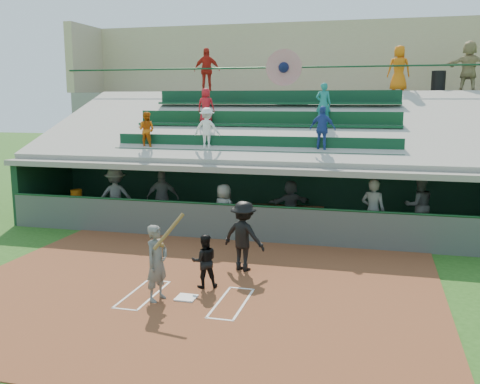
% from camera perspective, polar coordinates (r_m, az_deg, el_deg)
% --- Properties ---
extents(ground, '(100.00, 100.00, 0.00)m').
position_cam_1_polar(ground, '(11.95, -5.75, -11.31)').
color(ground, '#214E16').
rests_on(ground, ground).
extents(dirt_slab, '(11.00, 9.00, 0.02)m').
position_cam_1_polar(dirt_slab, '(12.38, -4.94, -10.47)').
color(dirt_slab, brown).
rests_on(dirt_slab, ground).
extents(home_plate, '(0.43, 0.43, 0.03)m').
position_cam_1_polar(home_plate, '(11.93, -5.76, -11.15)').
color(home_plate, silver).
rests_on(home_plate, dirt_slab).
extents(batters_box_chalk, '(2.65, 1.85, 0.01)m').
position_cam_1_polar(batters_box_chalk, '(11.94, -5.76, -11.20)').
color(batters_box_chalk, white).
rests_on(batters_box_chalk, dirt_slab).
extents(dugout_floor, '(16.00, 3.50, 0.04)m').
position_cam_1_polar(dugout_floor, '(18.14, 1.62, -3.79)').
color(dugout_floor, gray).
rests_on(dugout_floor, ground).
extents(concourse_slab, '(20.00, 3.00, 4.60)m').
position_cam_1_polar(concourse_slab, '(24.33, 5.20, 5.11)').
color(concourse_slab, gray).
rests_on(concourse_slab, ground).
extents(grandstand, '(20.40, 10.40, 7.80)m').
position_cam_1_polar(grandstand, '(21.41, 3.88, 4.38)').
color(grandstand, '#4B504B').
rests_on(grandstand, ground).
extents(batter_at_plate, '(0.90, 0.77, 1.95)m').
position_cam_1_polar(batter_at_plate, '(11.66, -8.84, -7.43)').
color(batter_at_plate, '#51544F').
rests_on(batter_at_plate, dirt_slab).
extents(catcher, '(0.74, 0.68, 1.24)m').
position_cam_1_polar(catcher, '(12.38, -3.82, -7.36)').
color(catcher, black).
rests_on(catcher, dirt_slab).
extents(home_umpire, '(1.29, 0.97, 1.77)m').
position_cam_1_polar(home_umpire, '(13.51, 0.39, -4.70)').
color(home_umpire, black).
rests_on(home_umpire, dirt_slab).
extents(dugout_bench, '(16.23, 4.40, 0.50)m').
position_cam_1_polar(dugout_bench, '(19.37, 2.01, -2.10)').
color(dugout_bench, brown).
rests_on(dugout_bench, dugout_floor).
extents(white_table, '(0.87, 0.70, 0.69)m').
position_cam_1_polar(white_table, '(19.99, -17.08, -1.87)').
color(white_table, white).
rests_on(white_table, dugout_floor).
extents(water_cooler, '(0.40, 0.40, 0.40)m').
position_cam_1_polar(water_cooler, '(19.90, -17.05, -0.32)').
color(water_cooler, orange).
rests_on(water_cooler, white_table).
extents(dugout_player_a, '(1.43, 1.14, 1.93)m').
position_cam_1_polar(dugout_player_a, '(18.94, -13.12, -0.41)').
color(dugout_player_a, '#565954').
rests_on(dugout_player_a, dugout_floor).
extents(dugout_player_b, '(1.17, 0.70, 1.87)m').
position_cam_1_polar(dugout_player_b, '(18.42, -8.25, -0.64)').
color(dugout_player_b, '#525550').
rests_on(dugout_player_b, dugout_floor).
extents(dugout_player_c, '(0.97, 0.84, 1.67)m').
position_cam_1_polar(dugout_player_c, '(16.72, -1.73, -1.97)').
color(dugout_player_c, '#5D5F5A').
rests_on(dugout_player_c, dugout_floor).
extents(dugout_player_d, '(1.50, 1.20, 1.60)m').
position_cam_1_polar(dugout_player_d, '(18.03, 5.40, -1.25)').
color(dugout_player_d, '#51534E').
rests_on(dugout_player_d, dugout_floor).
extents(dugout_player_e, '(0.81, 0.64, 1.95)m').
position_cam_1_polar(dugout_player_e, '(16.39, 14.00, -2.00)').
color(dugout_player_e, '#5D5F5A').
rests_on(dugout_player_e, dugout_floor).
extents(dugout_player_f, '(1.08, 0.94, 1.89)m').
position_cam_1_polar(dugout_player_f, '(17.84, 18.54, -1.37)').
color(dugout_player_f, '#5D5F59').
rests_on(dugout_player_f, dugout_floor).
extents(trash_bin, '(0.55, 0.55, 0.82)m').
position_cam_1_polar(trash_bin, '(23.25, 20.40, 11.01)').
color(trash_bin, black).
rests_on(trash_bin, concourse_slab).
extents(concourse_staff_a, '(1.21, 0.79, 1.91)m').
position_cam_1_polar(concourse_staff_a, '(24.01, -3.54, 12.85)').
color(concourse_staff_a, red).
rests_on(concourse_staff_a, concourse_slab).
extents(concourse_staff_b, '(0.94, 0.67, 1.81)m').
position_cam_1_polar(concourse_staff_b, '(22.80, 16.59, 12.50)').
color(concourse_staff_b, '#D6660C').
rests_on(concourse_staff_b, concourse_slab).
extents(concourse_staff_c, '(1.90, 0.89, 1.97)m').
position_cam_1_polar(concourse_staff_c, '(23.45, 23.22, 12.23)').
color(concourse_staff_c, tan).
rests_on(concourse_staff_c, concourse_slab).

